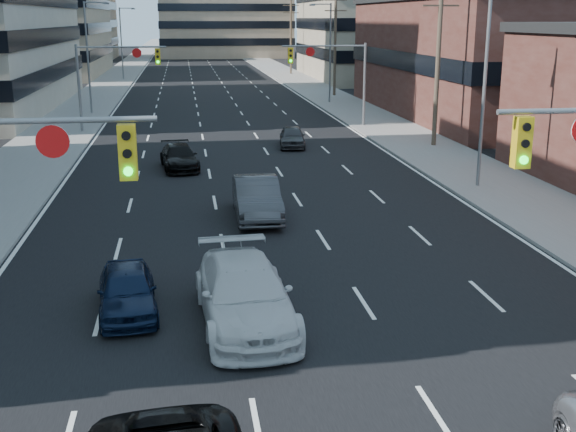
# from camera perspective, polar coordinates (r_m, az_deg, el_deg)

# --- Properties ---
(road_surface) EXTENTS (18.00, 300.00, 0.02)m
(road_surface) POSITION_cam_1_polar(r_m,az_deg,el_deg) (136.54, -7.11, 12.03)
(road_surface) COLOR black
(road_surface) RESTS_ON ground
(sidewalk_left) EXTENTS (5.00, 300.00, 0.15)m
(sidewalk_left) POSITION_cam_1_polar(r_m,az_deg,el_deg) (136.76, -12.04, 11.85)
(sidewalk_left) COLOR slate
(sidewalk_left) RESTS_ON ground
(sidewalk_right) EXTENTS (5.00, 300.00, 0.15)m
(sidewalk_right) POSITION_cam_1_polar(r_m,az_deg,el_deg) (137.26, -2.20, 12.18)
(sidewalk_right) COLOR slate
(sidewalk_right) RESTS_ON ground
(office_left_far) EXTENTS (20.00, 30.00, 16.00)m
(office_left_far) POSITION_cam_1_polar(r_m,az_deg,el_deg) (108.35, -20.08, 14.64)
(office_left_far) COLOR gray
(office_left_far) RESTS_ON ground
(storefront_right_mid) EXTENTS (20.00, 30.00, 9.00)m
(storefront_right_mid) POSITION_cam_1_polar(r_m,az_deg,el_deg) (62.50, 17.75, 11.73)
(storefront_right_mid) COLOR #472119
(storefront_right_mid) RESTS_ON ground
(office_right_far) EXTENTS (22.00, 28.00, 14.00)m
(office_right_far) POSITION_cam_1_polar(r_m,az_deg,el_deg) (98.35, 8.60, 14.80)
(office_right_far) COLOR gray
(office_right_far) RESTS_ON ground
(bg_block_left) EXTENTS (24.00, 24.00, 20.00)m
(bg_block_left) POSITION_cam_1_polar(r_m,az_deg,el_deg) (148.43, -18.62, 15.49)
(bg_block_left) COLOR #ADA089
(bg_block_left) RESTS_ON ground
(bg_block_right) EXTENTS (22.00, 22.00, 12.00)m
(bg_block_right) POSITION_cam_1_polar(r_m,az_deg,el_deg) (140.71, 6.38, 14.59)
(bg_block_right) COLOR gray
(bg_block_right) RESTS_ON ground
(signal_far_left) EXTENTS (6.09, 0.33, 6.00)m
(signal_far_left) POSITION_cam_1_polar(r_m,az_deg,el_deg) (51.61, -13.69, 11.18)
(signal_far_left) COLOR slate
(signal_far_left) RESTS_ON ground
(signal_far_right) EXTENTS (6.09, 0.33, 6.00)m
(signal_far_right) POSITION_cam_1_polar(r_m,az_deg,el_deg) (52.49, 3.59, 11.64)
(signal_far_right) COLOR slate
(signal_far_right) RESTS_ON ground
(utility_pole_block) EXTENTS (2.20, 0.28, 11.00)m
(utility_pole_block) POSITION_cam_1_polar(r_m,az_deg,el_deg) (44.97, 11.81, 12.61)
(utility_pole_block) COLOR #4C3D2D
(utility_pole_block) RESTS_ON ground
(utility_pole_midblock) EXTENTS (2.20, 0.28, 11.00)m
(utility_pole_midblock) POSITION_cam_1_polar(r_m,az_deg,el_deg) (73.89, 3.75, 13.85)
(utility_pole_midblock) COLOR #4C3D2D
(utility_pole_midblock) RESTS_ON ground
(utility_pole_distant) EXTENTS (2.20, 0.28, 11.00)m
(utility_pole_distant) POSITION_cam_1_polar(r_m,az_deg,el_deg) (103.42, 0.23, 14.31)
(utility_pole_distant) COLOR #4C3D2D
(utility_pole_distant) RESTS_ON ground
(streetlight_left_mid) EXTENTS (2.03, 0.22, 9.00)m
(streetlight_left_mid) POSITION_cam_1_polar(r_m,az_deg,el_deg) (61.78, -15.42, 12.39)
(streetlight_left_mid) COLOR slate
(streetlight_left_mid) RESTS_ON ground
(streetlight_left_far) EXTENTS (2.03, 0.22, 9.00)m
(streetlight_left_far) POSITION_cam_1_polar(r_m,az_deg,el_deg) (96.60, -12.94, 13.43)
(streetlight_left_far) COLOR slate
(streetlight_left_far) RESTS_ON ground
(streetlight_right_near) EXTENTS (2.03, 0.22, 9.00)m
(streetlight_right_near) POSITION_cam_1_polar(r_m,az_deg,el_deg) (34.11, 15.05, 10.42)
(streetlight_right_near) COLOR slate
(streetlight_right_near) RESTS_ON ground
(streetlight_right_far) EXTENTS (2.03, 0.22, 9.00)m
(streetlight_right_far) POSITION_cam_1_polar(r_m,az_deg,el_deg) (67.66, 3.22, 13.11)
(streetlight_right_far) COLOR slate
(streetlight_right_far) RESTS_ON ground
(white_van) EXTENTS (2.59, 5.75, 1.63)m
(white_van) POSITION_cam_1_polar(r_m,az_deg,el_deg) (18.74, -3.44, -6.19)
(white_van) COLOR silver
(white_van) RESTS_ON ground
(sedan_blue) EXTENTS (1.86, 3.90, 1.29)m
(sedan_blue) POSITION_cam_1_polar(r_m,az_deg,el_deg) (19.91, -12.60, -5.76)
(sedan_blue) COLOR black
(sedan_blue) RESTS_ON ground
(sedan_grey_center) EXTENTS (1.77, 4.92, 1.62)m
(sedan_grey_center) POSITION_cam_1_polar(r_m,az_deg,el_deg) (28.60, -2.48, 1.43)
(sedan_grey_center) COLOR #38393B
(sedan_grey_center) RESTS_ON ground
(sedan_black_far) EXTENTS (2.25, 4.54, 1.27)m
(sedan_black_far) POSITION_cam_1_polar(r_m,az_deg,el_deg) (38.44, -8.59, 4.62)
(sedan_black_far) COLOR black
(sedan_black_far) RESTS_ON ground
(sedan_grey_right) EXTENTS (1.96, 3.94, 1.29)m
(sedan_grey_right) POSITION_cam_1_polar(r_m,az_deg,el_deg) (44.64, 0.33, 6.29)
(sedan_grey_right) COLOR #343537
(sedan_grey_right) RESTS_ON ground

